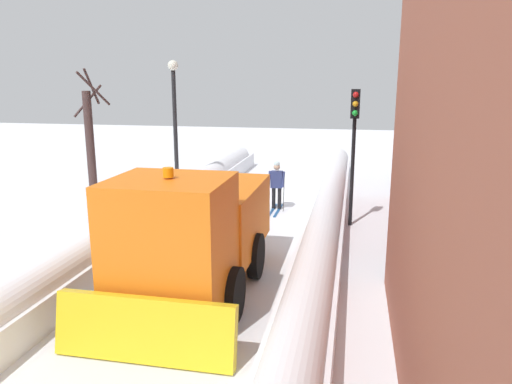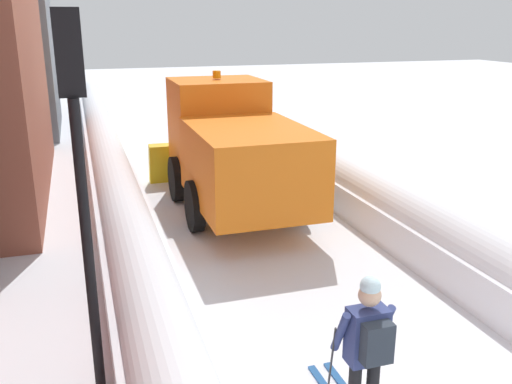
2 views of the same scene
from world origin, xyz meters
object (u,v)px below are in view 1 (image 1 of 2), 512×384
Objects in this scene: plow_truck at (195,230)px; skier at (277,183)px; bare_tree_near at (91,152)px; street_lamp at (175,114)px; traffic_light_pole at (354,132)px.

skier is at bearing -94.70° from plow_truck.
street_lamp is at bearing -117.88° from bare_tree_near.
street_lamp is (3.52, -8.23, 1.95)m from plow_truck.
traffic_light_pole is 0.87× the size of bare_tree_near.
traffic_light_pole reaches higher than skier.
bare_tree_near is at bearing 62.12° from street_lamp.
bare_tree_near is (5.27, -4.93, 0.86)m from plow_truck.
bare_tree_near is at bearing 6.42° from traffic_light_pole.
plow_truck is 1.10× the size of street_lamp.
street_lamp is 3.89m from bare_tree_near.
bare_tree_near is (1.75, 3.30, -1.09)m from street_lamp.
bare_tree_near is at bearing 24.02° from skier.
street_lamp reaches higher than traffic_light_pole.
street_lamp is (6.86, -2.33, 0.32)m from traffic_light_pole.
skier is at bearing -31.33° from traffic_light_pole.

